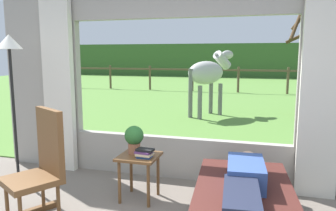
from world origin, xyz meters
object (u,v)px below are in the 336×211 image
Objects in this scene: floor_lamp_left at (10,64)px; pasture_tree at (308,54)px; recliner_sofa at (244,210)px; horse at (208,73)px; reclining_person at (244,181)px; side_table at (139,163)px; book_stack at (144,153)px; potted_plant at (134,138)px; rocking_chair at (41,168)px.

pasture_tree is at bearing 55.39° from floor_lamp_left.
recliner_sofa is 1.02× the size of horse.
side_table is (-1.19, 0.47, -0.10)m from reclining_person.
book_stack is at bearing 154.93° from reclining_person.
side_table is 2.07m from floor_lamp_left.
horse reaches higher than recliner_sofa.
side_table is at bearing -36.87° from potted_plant.
recliner_sofa is 3.41× the size of side_table.
horse is 0.50× the size of pasture_tree.
reclining_person is 2.76× the size of side_table.
horse is (1.64, 5.19, -0.37)m from floor_lamp_left.
horse is (-0.10, 5.29, 0.73)m from side_table.
reclining_person is at bearing -21.34° from side_table.
horse is (0.64, 6.01, 0.61)m from rocking_chair.
potted_plant is (-1.27, 0.48, 0.48)m from recliner_sofa.
pasture_tree is (1.20, 6.51, 1.42)m from recliner_sofa.
book_stack reaches higher than recliner_sofa.
floor_lamp_left is at bearing 164.14° from reclining_person.
book_stack is (-1.10, 0.35, 0.35)m from recliner_sofa.
rocking_chair reaches higher than recliner_sofa.
side_table is 5.34m from horse.
book_stack is at bearing -35.96° from side_table.
rocking_chair is 5.47× the size of book_stack.
side_table is at bearing 153.54° from reclining_person.
horse reaches higher than book_stack.
recliner_sofa is at bearing 39.17° from rocking_chair.
book_stack is 0.06× the size of pasture_tree.
horse is (-1.29, 5.75, 0.63)m from reclining_person.
pasture_tree is (2.50, 0.80, 0.49)m from horse.
floor_lamp_left is at bearing 175.10° from book_stack.
reclining_person is 3.15m from floor_lamp_left.
reclining_person is 1.96m from rocking_chair.
potted_plant is at bearing 143.61° from book_stack.
horse is at bearing 72.47° from floor_lamp_left.
floor_lamp_left reaches higher than potted_plant.
pasture_tree is (1.20, 6.56, 1.12)m from reclining_person.
floor_lamp_left is at bearing 178.91° from potted_plant.
rocking_chair is at bearing -39.37° from floor_lamp_left.
floor_lamp_left reaches higher than book_stack.
potted_plant is at bearing 143.13° from side_table.
pasture_tree is at bearing 74.47° from reclining_person.
recliner_sofa is 3.25m from floor_lamp_left.
rocking_chair is (-1.94, -0.26, 0.02)m from reclining_person.
potted_plant is 5.25m from horse.
potted_plant is 6.59m from pasture_tree.
rocking_chair is 1.04m from potted_plant.
potted_plant is 0.18× the size of horse.
rocking_chair is at bearing -135.82° from side_table.
recliner_sofa is 1.21m from book_stack.
side_table is (0.75, 0.73, -0.12)m from rocking_chair.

